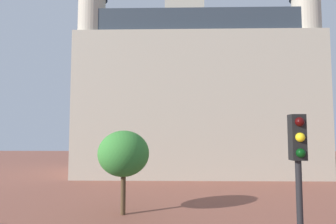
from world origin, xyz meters
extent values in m
cube|color=#B2A893|center=(2.47, 30.07, 7.37)|extent=(25.30, 11.94, 14.75)
cube|color=#2D3842|center=(2.47, 30.07, 15.95)|extent=(23.28, 10.99, 2.40)
cube|color=#B2A893|center=(1.15, 30.07, 15.62)|extent=(4.46, 4.46, 31.25)
cylinder|color=#B2A893|center=(-8.68, 25.60, 9.30)|extent=(2.80, 2.80, 18.60)
cylinder|color=#B2A893|center=(13.62, 25.60, 9.24)|extent=(2.80, 2.80, 18.49)
cube|color=black|center=(2.39, 2.59, 4.40)|extent=(0.28, 0.24, 0.90)
sphere|color=#390606|center=(2.39, 2.46, 4.70)|extent=(0.18, 0.18, 0.18)
sphere|color=yellow|center=(2.39, 2.46, 4.40)|extent=(0.18, 0.18, 0.18)
sphere|color=#06330C|center=(2.39, 2.46, 4.10)|extent=(0.18, 0.18, 0.18)
cylinder|color=#4C3823|center=(-2.89, 12.91, 1.10)|extent=(0.28, 0.28, 2.21)
ellipsoid|color=#387F33|center=(-2.89, 12.91, 3.35)|extent=(2.87, 2.87, 2.58)
camera|label=1|loc=(-0.04, -3.05, 4.47)|focal=30.26mm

